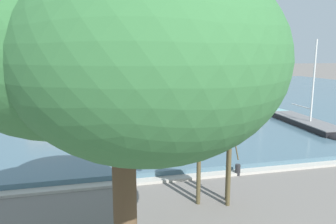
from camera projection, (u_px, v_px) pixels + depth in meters
harbor_water at (125, 98)px, 38.40m from camera, size 84.97×50.65×0.34m
quay_edge_coping at (189, 177)px, 13.98m from camera, size 84.97×0.50×0.12m
giraffe_statue at (210, 141)px, 11.37m from camera, size 2.54×1.30×4.57m
sailboat_navy at (13, 87)px, 46.87m from camera, size 1.90×8.69×8.39m
sailboat_black at (311, 127)px, 22.15m from camera, size 2.35×8.28×6.34m
sailboat_white at (179, 81)px, 56.99m from camera, size 3.76×7.72×6.97m
sailboat_orange at (200, 93)px, 38.90m from camera, size 3.58×6.78×8.26m
sailboat_red at (31, 95)px, 37.50m from camera, size 1.62×9.40×6.02m
sailboat_yellow at (247, 90)px, 43.64m from camera, size 4.27×8.83×9.41m
sailboat_teal at (261, 108)px, 29.03m from camera, size 2.67×8.25×5.75m
shade_tree at (121, 61)px, 6.49m from camera, size 6.24×7.16×7.12m
mooring_bollard at (238, 170)px, 14.32m from camera, size 0.24×0.24×0.50m
townhouse_wide_warehouse at (46, 46)px, 64.19m from camera, size 8.98×5.77×13.70m
townhouse_narrow_midrow at (105, 47)px, 66.11m from camera, size 7.78×6.34×13.38m
townhouse_end_terrace at (167, 53)px, 69.26m from camera, size 8.68×6.30×10.98m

